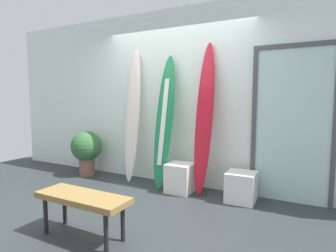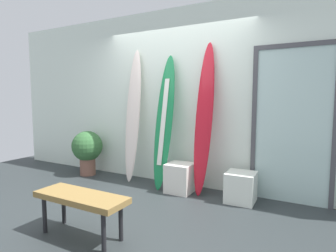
{
  "view_description": "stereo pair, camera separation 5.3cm",
  "coord_description": "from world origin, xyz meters",
  "views": [
    {
      "loc": [
        2.02,
        -2.83,
        1.4
      ],
      "look_at": [
        0.0,
        0.95,
        0.97
      ],
      "focal_mm": 29.97,
      "sensor_mm": 36.0,
      "label": 1
    },
    {
      "loc": [
        2.07,
        -2.81,
        1.4
      ],
      "look_at": [
        0.0,
        0.95,
        0.97
      ],
      "focal_mm": 29.97,
      "sensor_mm": 36.0,
      "label": 2
    }
  ],
  "objects": [
    {
      "name": "surfboard_emerald",
      "position": [
        -0.05,
        0.92,
        1.02
      ],
      "size": [
        0.29,
        0.47,
        2.07
      ],
      "color": "#197C45",
      "rests_on": "ground"
    },
    {
      "name": "potted_plant",
      "position": [
        -1.63,
        0.87,
        0.48
      ],
      "size": [
        0.55,
        0.55,
        0.8
      ],
      "color": "brown",
      "rests_on": "ground"
    },
    {
      "name": "wall_back",
      "position": [
        0.0,
        1.3,
        1.4
      ],
      "size": [
        7.2,
        0.2,
        2.8
      ],
      "primitive_type": "cube",
      "color": "white",
      "rests_on": "ground"
    },
    {
      "name": "surfboard_crimson",
      "position": [
        0.58,
        0.97,
        1.09
      ],
      "size": [
        0.27,
        0.44,
        2.21
      ],
      "color": "red",
      "rests_on": "ground"
    },
    {
      "name": "surfboard_ivory",
      "position": [
        -0.7,
        1.0,
        1.09
      ],
      "size": [
        0.27,
        0.36,
        2.2
      ],
      "color": "silver",
      "rests_on": "ground"
    },
    {
      "name": "display_block_left",
      "position": [
        1.16,
        0.88,
        0.2
      ],
      "size": [
        0.39,
        0.39,
        0.4
      ],
      "color": "silver",
      "rests_on": "ground"
    },
    {
      "name": "display_block_center",
      "position": [
        0.27,
        0.84,
        0.21
      ],
      "size": [
        0.38,
        0.38,
        0.43
      ],
      "color": "silver",
      "rests_on": "ground"
    },
    {
      "name": "ground",
      "position": [
        0.0,
        0.0,
        -0.02
      ],
      "size": [
        8.0,
        8.0,
        0.04
      ],
      "primitive_type": "cube",
      "color": "#2C3234"
    },
    {
      "name": "glass_door",
      "position": [
        1.74,
        1.18,
        1.08
      ],
      "size": [
        1.04,
        0.06,
        2.1
      ],
      "color": "silver",
      "rests_on": "ground"
    },
    {
      "name": "bench",
      "position": [
        -0.01,
        -0.85,
        0.38
      ],
      "size": [
        1.0,
        0.35,
        0.44
      ],
      "color": "olive",
      "rests_on": "ground"
    }
  ]
}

